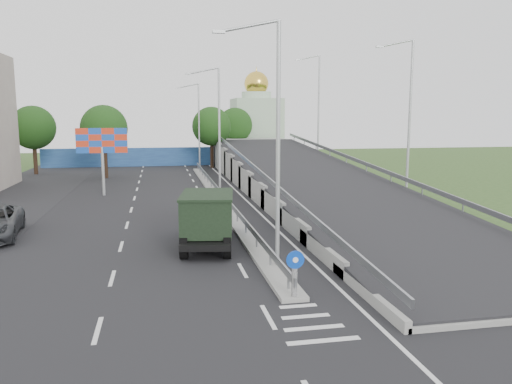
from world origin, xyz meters
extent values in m
plane|color=#2D4C1E|center=(0.00, 0.00, 0.00)|extent=(160.00, 160.00, 0.00)
cube|color=black|center=(-3.00, 20.00, 0.00)|extent=(26.00, 90.00, 0.04)
cube|color=gray|center=(0.00, 24.00, 0.10)|extent=(1.00, 44.00, 0.20)
cube|color=gray|center=(12.30, 24.00, 2.35)|extent=(0.10, 50.00, 0.32)
cube|color=gray|center=(2.80, 24.00, 2.35)|extent=(0.10, 50.00, 0.32)
cube|color=gray|center=(0.00, 24.00, 0.75)|extent=(0.08, 44.00, 0.32)
cylinder|color=gray|center=(0.00, 24.00, 0.50)|extent=(0.09, 0.09, 0.60)
cylinder|color=black|center=(0.00, 2.20, 0.80)|extent=(0.20, 0.20, 1.20)
cylinder|color=#0C3FBF|center=(0.00, 2.12, 1.55)|extent=(0.64, 0.05, 0.64)
cylinder|color=white|center=(0.00, 2.09, 1.55)|extent=(0.20, 0.03, 0.20)
cylinder|color=#B2B5B7|center=(0.30, 6.00, 5.20)|extent=(0.18, 0.18, 10.00)
cylinder|color=#B2B5B7|center=(-0.90, 6.00, 9.95)|extent=(2.57, 0.12, 0.66)
cube|color=#B2B5B7|center=(-2.10, 6.00, 9.70)|extent=(0.50, 0.18, 0.12)
cylinder|color=#B2B5B7|center=(0.30, 26.00, 5.20)|extent=(0.18, 0.18, 10.00)
cylinder|color=#B2B5B7|center=(-0.90, 26.00, 9.95)|extent=(2.57, 0.12, 0.66)
cube|color=#B2B5B7|center=(-2.10, 26.00, 9.70)|extent=(0.50, 0.18, 0.12)
cylinder|color=#B2B5B7|center=(0.30, 46.00, 5.20)|extent=(0.18, 0.18, 10.00)
cylinder|color=#B2B5B7|center=(-0.90, 46.00, 9.95)|extent=(2.57, 0.12, 0.66)
cube|color=#B2B5B7|center=(-2.10, 46.00, 9.70)|extent=(0.50, 0.18, 0.12)
cube|color=navy|center=(-4.00, 52.00, 1.20)|extent=(30.00, 0.50, 2.40)
cube|color=#B2CCAD|center=(10.00, 60.00, 4.50)|extent=(7.00, 7.00, 9.00)
cylinder|color=#B2CCAD|center=(10.00, 60.00, 9.50)|extent=(4.40, 4.40, 1.00)
sphere|color=gold|center=(10.00, 60.00, 11.20)|extent=(3.60, 3.60, 3.60)
cone|color=gold|center=(10.00, 60.00, 13.20)|extent=(0.30, 0.30, 1.20)
cylinder|color=#B2B5B7|center=(-9.00, 28.00, 2.00)|extent=(0.24, 0.24, 4.00)
cube|color=red|center=(-9.00, 28.00, 4.50)|extent=(4.00, 0.20, 2.00)
cylinder|color=black|center=(-10.00, 40.00, 2.00)|extent=(0.44, 0.44, 4.00)
sphere|color=black|center=(-10.00, 40.00, 5.20)|extent=(4.80, 4.80, 4.80)
cylinder|color=black|center=(2.00, 48.00, 2.00)|extent=(0.44, 0.44, 4.00)
sphere|color=black|center=(2.00, 48.00, 5.20)|extent=(4.80, 4.80, 4.80)
cylinder|color=black|center=(-18.00, 45.00, 2.00)|extent=(0.44, 0.44, 4.00)
sphere|color=black|center=(-18.00, 45.00, 5.20)|extent=(4.80, 4.80, 4.80)
cylinder|color=black|center=(6.00, 55.00, 2.00)|extent=(0.44, 0.44, 4.00)
sphere|color=black|center=(6.00, 55.00, 5.20)|extent=(4.80, 4.80, 4.80)
cylinder|color=black|center=(-2.86, 12.55, 0.54)|extent=(0.50, 1.12, 1.08)
cylinder|color=black|center=(-0.91, 12.25, 0.54)|extent=(0.50, 1.12, 1.08)
cylinder|color=black|center=(-2.99, 11.67, 0.54)|extent=(0.50, 1.12, 1.08)
cylinder|color=black|center=(-1.05, 11.38, 0.54)|extent=(0.50, 1.12, 1.08)
cylinder|color=black|center=(-3.52, 8.27, 0.54)|extent=(0.50, 1.12, 1.08)
cylinder|color=black|center=(-1.57, 7.97, 0.54)|extent=(0.50, 1.12, 1.08)
cube|color=black|center=(-2.20, 10.36, 0.69)|extent=(3.16, 6.38, 0.30)
cube|color=navy|center=(-1.85, 12.64, 1.67)|extent=(2.48, 1.90, 1.67)
cube|color=black|center=(-1.74, 13.39, 2.12)|extent=(1.86, 0.34, 0.69)
cube|color=black|center=(-1.72, 13.47, 0.64)|extent=(2.26, 0.49, 0.49)
cube|color=black|center=(-2.29, 9.77, 1.77)|extent=(2.90, 4.06, 1.77)
cube|color=black|center=(-2.29, 9.77, 2.71)|extent=(3.01, 4.17, 0.12)
camera|label=1|loc=(-4.53, -13.96, 6.46)|focal=35.00mm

